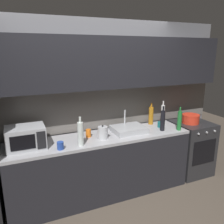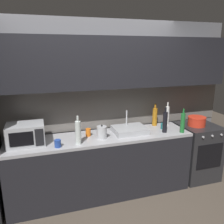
{
  "view_description": "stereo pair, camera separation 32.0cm",
  "coord_description": "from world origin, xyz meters",
  "px_view_note": "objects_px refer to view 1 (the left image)",
  "views": [
    {
      "loc": [
        -1.08,
        -1.94,
        2.06
      ],
      "look_at": [
        0.16,
        0.9,
        1.24
      ],
      "focal_mm": 37.19,
      "sensor_mm": 36.0,
      "label": 1
    },
    {
      "loc": [
        -0.78,
        -2.05,
        2.06
      ],
      "look_at": [
        0.16,
        0.9,
        1.24
      ],
      "focal_mm": 37.19,
      "sensor_mm": 36.0,
      "label": 2
    }
  ],
  "objects_px": {
    "oven_range": "(191,148)",
    "mug_orange": "(88,133)",
    "wine_bottle_dark": "(163,120)",
    "wine_bottle_amber": "(151,115)",
    "microwave": "(26,137)",
    "wine_bottle_green": "(179,120)",
    "cooking_pot": "(191,119)",
    "mug_blue": "(60,146)",
    "mug_teal": "(160,125)",
    "kettle": "(103,133)",
    "wine_bottle_white": "(163,114)",
    "wine_bottle_clear": "(80,133)"
  },
  "relations": [
    {
      "from": "mug_teal",
      "to": "mug_blue",
      "type": "bearing_deg",
      "value": -172.09
    },
    {
      "from": "wine_bottle_dark",
      "to": "mug_blue",
      "type": "relative_size",
      "value": 3.89
    },
    {
      "from": "mug_teal",
      "to": "cooking_pot",
      "type": "relative_size",
      "value": 0.32
    },
    {
      "from": "wine_bottle_clear",
      "to": "mug_teal",
      "type": "bearing_deg",
      "value": 8.5
    },
    {
      "from": "wine_bottle_green",
      "to": "wine_bottle_clear",
      "type": "bearing_deg",
      "value": 179.2
    },
    {
      "from": "microwave",
      "to": "mug_orange",
      "type": "xyz_separation_m",
      "value": [
        0.82,
        0.05,
        -0.08
      ]
    },
    {
      "from": "mug_blue",
      "to": "kettle",
      "type": "bearing_deg",
      "value": 12.21
    },
    {
      "from": "oven_range",
      "to": "wine_bottle_dark",
      "type": "height_order",
      "value": "wine_bottle_dark"
    },
    {
      "from": "mug_orange",
      "to": "cooking_pot",
      "type": "distance_m",
      "value": 1.75
    },
    {
      "from": "wine_bottle_green",
      "to": "mug_teal",
      "type": "height_order",
      "value": "wine_bottle_green"
    },
    {
      "from": "oven_range",
      "to": "mug_teal",
      "type": "relative_size",
      "value": 10.13
    },
    {
      "from": "wine_bottle_green",
      "to": "mug_blue",
      "type": "bearing_deg",
      "value": -179.97
    },
    {
      "from": "wine_bottle_amber",
      "to": "mug_orange",
      "type": "height_order",
      "value": "wine_bottle_amber"
    },
    {
      "from": "wine_bottle_dark",
      "to": "mug_blue",
      "type": "bearing_deg",
      "value": -176.94
    },
    {
      "from": "wine_bottle_clear",
      "to": "mug_teal",
      "type": "relative_size",
      "value": 4.22
    },
    {
      "from": "oven_range",
      "to": "mug_teal",
      "type": "bearing_deg",
      "value": 177.92
    },
    {
      "from": "mug_orange",
      "to": "wine_bottle_green",
      "type": "bearing_deg",
      "value": -11.24
    },
    {
      "from": "kettle",
      "to": "cooking_pot",
      "type": "height_order",
      "value": "kettle"
    },
    {
      "from": "wine_bottle_clear",
      "to": "mug_blue",
      "type": "distance_m",
      "value": 0.29
    },
    {
      "from": "kettle",
      "to": "mug_blue",
      "type": "height_order",
      "value": "kettle"
    },
    {
      "from": "mug_teal",
      "to": "microwave",
      "type": "bearing_deg",
      "value": -179.9
    },
    {
      "from": "kettle",
      "to": "cooking_pot",
      "type": "bearing_deg",
      "value": 2.56
    },
    {
      "from": "microwave",
      "to": "wine_bottle_white",
      "type": "distance_m",
      "value": 2.13
    },
    {
      "from": "oven_range",
      "to": "microwave",
      "type": "height_order",
      "value": "microwave"
    },
    {
      "from": "wine_bottle_dark",
      "to": "mug_orange",
      "type": "height_order",
      "value": "wine_bottle_dark"
    },
    {
      "from": "oven_range",
      "to": "wine_bottle_green",
      "type": "bearing_deg",
      "value": -156.61
    },
    {
      "from": "microwave",
      "to": "mug_orange",
      "type": "distance_m",
      "value": 0.82
    },
    {
      "from": "mug_blue",
      "to": "mug_orange",
      "type": "bearing_deg",
      "value": 31.29
    },
    {
      "from": "wine_bottle_green",
      "to": "cooking_pot",
      "type": "distance_m",
      "value": 0.45
    },
    {
      "from": "wine_bottle_amber",
      "to": "mug_blue",
      "type": "height_order",
      "value": "wine_bottle_amber"
    },
    {
      "from": "microwave",
      "to": "wine_bottle_amber",
      "type": "bearing_deg",
      "value": 5.94
    },
    {
      "from": "wine_bottle_dark",
      "to": "oven_range",
      "type": "bearing_deg",
      "value": 9.49
    },
    {
      "from": "kettle",
      "to": "wine_bottle_white",
      "type": "relative_size",
      "value": 0.52
    },
    {
      "from": "wine_bottle_white",
      "to": "wine_bottle_green",
      "type": "distance_m",
      "value": 0.38
    },
    {
      "from": "oven_range",
      "to": "wine_bottle_green",
      "type": "relative_size",
      "value": 2.53
    },
    {
      "from": "wine_bottle_amber",
      "to": "mug_blue",
      "type": "xyz_separation_m",
      "value": [
        -1.55,
        -0.42,
        -0.1
      ]
    },
    {
      "from": "wine_bottle_dark",
      "to": "wine_bottle_amber",
      "type": "height_order",
      "value": "wine_bottle_dark"
    },
    {
      "from": "cooking_pot",
      "to": "oven_range",
      "type": "bearing_deg",
      "value": -1.34
    },
    {
      "from": "wine_bottle_amber",
      "to": "kettle",
      "type": "bearing_deg",
      "value": -163.07
    },
    {
      "from": "kettle",
      "to": "wine_bottle_amber",
      "type": "relative_size",
      "value": 0.55
    },
    {
      "from": "mug_orange",
      "to": "oven_range",
      "type": "bearing_deg",
      "value": -2.16
    },
    {
      "from": "kettle",
      "to": "mug_teal",
      "type": "xyz_separation_m",
      "value": [
        1.0,
        0.09,
        -0.04
      ]
    },
    {
      "from": "wine_bottle_dark",
      "to": "wine_bottle_amber",
      "type": "relative_size",
      "value": 1.06
    },
    {
      "from": "wine_bottle_green",
      "to": "wine_bottle_amber",
      "type": "relative_size",
      "value": 1.01
    },
    {
      "from": "wine_bottle_amber",
      "to": "mug_teal",
      "type": "relative_size",
      "value": 3.96
    },
    {
      "from": "mug_orange",
      "to": "cooking_pot",
      "type": "relative_size",
      "value": 0.39
    },
    {
      "from": "microwave",
      "to": "wine_bottle_amber",
      "type": "xyz_separation_m",
      "value": [
        1.93,
        0.2,
        0.01
      ]
    },
    {
      "from": "mug_teal",
      "to": "wine_bottle_dark",
      "type": "bearing_deg",
      "value": -114.55
    },
    {
      "from": "wine_bottle_green",
      "to": "wine_bottle_dark",
      "type": "bearing_deg",
      "value": 161.53
    },
    {
      "from": "oven_range",
      "to": "mug_orange",
      "type": "height_order",
      "value": "mug_orange"
    }
  ]
}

